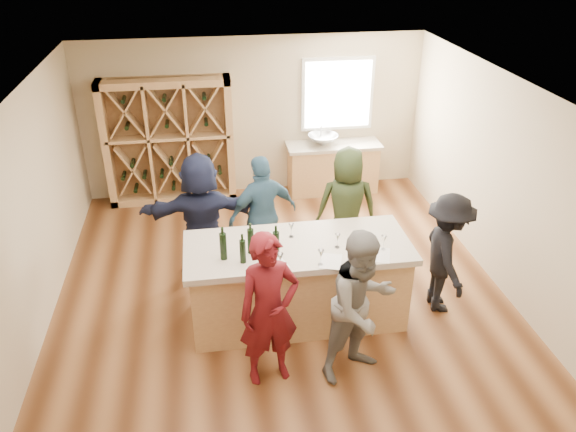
{
  "coord_description": "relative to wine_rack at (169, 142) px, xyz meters",
  "views": [
    {
      "loc": [
        -0.87,
        -6.06,
        4.57
      ],
      "look_at": [
        0.1,
        0.2,
        1.15
      ],
      "focal_mm": 35.0,
      "sensor_mm": 36.0,
      "label": 1
    }
  ],
  "objects": [
    {
      "name": "floor",
      "position": [
        1.5,
        -3.27,
        -1.15
      ],
      "size": [
        6.0,
        7.0,
        0.1
      ],
      "primitive_type": "cube",
      "color": "brown",
      "rests_on": "ground"
    },
    {
      "name": "ceiling",
      "position": [
        1.5,
        -3.27,
        1.75
      ],
      "size": [
        6.0,
        7.0,
        0.1
      ],
      "primitive_type": "cube",
      "color": "white",
      "rests_on": "ground"
    },
    {
      "name": "wall_back",
      "position": [
        1.5,
        0.28,
        0.3
      ],
      "size": [
        6.0,
        0.1,
        2.8
      ],
      "primitive_type": "cube",
      "color": "#C2AF8C",
      "rests_on": "ground"
    },
    {
      "name": "wall_left",
      "position": [
        -1.55,
        -3.27,
        0.3
      ],
      "size": [
        0.1,
        7.0,
        2.8
      ],
      "primitive_type": "cube",
      "color": "#C2AF8C",
      "rests_on": "ground"
    },
    {
      "name": "wall_right",
      "position": [
        4.55,
        -3.27,
        0.3
      ],
      "size": [
        0.1,
        7.0,
        2.8
      ],
      "primitive_type": "cube",
      "color": "#C2AF8C",
      "rests_on": "ground"
    },
    {
      "name": "window_frame",
      "position": [
        3.0,
        0.2,
        0.65
      ],
      "size": [
        1.3,
        0.06,
        1.3
      ],
      "primitive_type": "cube",
      "color": "white",
      "rests_on": "wall_back"
    },
    {
      "name": "window_pane",
      "position": [
        3.0,
        0.17,
        0.65
      ],
      "size": [
        1.18,
        0.01,
        1.18
      ],
      "primitive_type": "cube",
      "color": "white",
      "rests_on": "wall_back"
    },
    {
      "name": "wine_rack",
      "position": [
        0.0,
        0.0,
        0.0
      ],
      "size": [
        2.2,
        0.45,
        2.2
      ],
      "primitive_type": "cube",
      "color": "tan",
      "rests_on": "floor"
    },
    {
      "name": "back_counter_base",
      "position": [
        2.9,
        -0.07,
        -0.67
      ],
      "size": [
        1.6,
        0.58,
        0.86
      ],
      "primitive_type": "cube",
      "color": "tan",
      "rests_on": "floor"
    },
    {
      "name": "back_counter_top",
      "position": [
        2.9,
        -0.07,
        -0.21
      ],
      "size": [
        1.7,
        0.62,
        0.06
      ],
      "primitive_type": "cube",
      "color": "#BEB19C",
      "rests_on": "back_counter_base"
    },
    {
      "name": "sink",
      "position": [
        2.7,
        -0.07,
        -0.09
      ],
      "size": [
        0.54,
        0.54,
        0.19
      ],
      "primitive_type": "imported",
      "color": "silver",
      "rests_on": "back_counter_top"
    },
    {
      "name": "faucet",
      "position": [
        2.7,
        0.11,
        -0.03
      ],
      "size": [
        0.02,
        0.02,
        0.3
      ],
      "primitive_type": "cylinder",
      "color": "silver",
      "rests_on": "back_counter_top"
    },
    {
      "name": "tasting_counter_base",
      "position": [
        1.63,
        -3.68,
        -0.6
      ],
      "size": [
        2.6,
        1.0,
        1.0
      ],
      "primitive_type": "cube",
      "color": "tan",
      "rests_on": "floor"
    },
    {
      "name": "tasting_counter_top",
      "position": [
        1.63,
        -3.68,
        -0.06
      ],
      "size": [
        2.72,
        1.12,
        0.08
      ],
      "primitive_type": "cube",
      "color": "#BEB19C",
      "rests_on": "tasting_counter_base"
    },
    {
      "name": "wine_bottle_a",
      "position": [
        0.73,
        -3.85,
        0.15
      ],
      "size": [
        0.1,
        0.1,
        0.33
      ],
      "primitive_type": "cylinder",
      "rotation": [
        0.0,
        0.0,
        0.24
      ],
      "color": "black",
      "rests_on": "tasting_counter_top"
    },
    {
      "name": "wine_bottle_b",
      "position": [
        0.95,
        -3.96,
        0.12
      ],
      "size": [
        0.08,
        0.08,
        0.29
      ],
      "primitive_type": "cylinder",
      "rotation": [
        0.0,
        0.0,
        0.12
      ],
      "color": "black",
      "rests_on": "tasting_counter_top"
    },
    {
      "name": "wine_bottle_c",
      "position": [
        1.05,
        -3.76,
        0.14
      ],
      "size": [
        0.08,
        0.08,
        0.31
      ],
      "primitive_type": "cylinder",
      "rotation": [
        0.0,
        0.0,
        -0.02
      ],
      "color": "black",
      "rests_on": "tasting_counter_top"
    },
    {
      "name": "wine_bottle_e",
      "position": [
        1.34,
        -3.87,
        0.14
      ],
      "size": [
        0.09,
        0.09,
        0.31
      ],
      "primitive_type": "cylinder",
      "rotation": [
        0.0,
        0.0,
        0.14
      ],
      "color": "black",
      "rests_on": "tasting_counter_top"
    },
    {
      "name": "wine_glass_a",
      "position": [
        1.34,
        -4.15,
        0.08
      ],
      "size": [
        0.08,
        0.08,
        0.2
      ],
      "primitive_type": "cone",
      "rotation": [
        0.0,
        0.0,
        0.01
      ],
      "color": "white",
      "rests_on": "tasting_counter_top"
    },
    {
      "name": "wine_glass_b",
      "position": [
        1.81,
        -4.14,
        0.08
      ],
      "size": [
        0.1,
        0.1,
        0.2
      ],
      "primitive_type": "cone",
      "rotation": [
        0.0,
        0.0,
        -0.35
      ],
      "color": "white",
      "rests_on": "tasting_counter_top"
    },
    {
      "name": "wine_glass_c",
      "position": [
        2.36,
        -4.17,
        0.08
      ],
      "size": [
        0.08,
        0.08,
        0.2
      ],
      "primitive_type": "cone",
      "rotation": [
        0.0,
        0.0,
        0.1
      ],
      "color": "white",
      "rests_on": "tasting_counter_top"
    },
    {
      "name": "wine_glass_d",
      "position": [
        2.08,
        -3.81,
        0.07
      ],
      "size": [
        0.08,
        0.08,
        0.18
      ],
      "primitive_type": "cone",
      "rotation": [
        0.0,
        0.0,
        0.25
      ],
      "color": "white",
      "rests_on": "tasting_counter_top"
    },
    {
      "name": "wine_glass_e",
      "position": [
        2.6,
        -3.93,
        0.07
      ],
      "size": [
        0.09,
        0.09,
        0.18
      ],
      "primitive_type": "cone",
      "rotation": [
        0.0,
        0.0,
        -0.43
      ],
      "color": "white",
      "rests_on": "tasting_counter_top"
    },
    {
      "name": "tasting_menu_a",
      "position": [
        1.33,
        -4.05,
        -0.02
      ],
      "size": [
        0.27,
        0.31,
        0.0
      ],
      "primitive_type": "cube",
      "rotation": [
        0.0,
        0.0,
        0.29
      ],
      "color": "white",
      "rests_on": "tasting_counter_top"
    },
    {
      "name": "tasting_menu_b",
      "position": [
        1.94,
        -4.09,
        -0.02
      ],
      "size": [
        0.33,
        0.39,
        0.0
      ],
      "primitive_type": "cube",
      "rotation": [
        0.0,
        0.0,
        -0.32
      ],
      "color": "white",
      "rests_on": "tasting_counter_top"
    },
    {
      "name": "tasting_menu_c",
      "position": [
        2.52,
        -4.04,
        -0.02
      ],
      "size": [
        0.34,
        0.4,
        0.0
      ],
      "primitive_type": "cube",
      "rotation": [
        0.0,
        0.0,
        -0.33
      ],
      "color": "white",
      "rests_on": "tasting_counter_top"
    },
    {
      "name": "person_near_left",
      "position": [
        1.15,
        -4.65,
        -0.2
      ],
      "size": [
        0.74,
        0.59,
        1.81
      ],
      "primitive_type": "imported",
      "rotation": [
        0.0,
        0.0,
        0.18
      ],
      "color": "#590F14",
      "rests_on": "floor"
    },
    {
      "name": "person_near_right",
      "position": [
        2.14,
        -4.72,
        -0.21
      ],
      "size": [
        0.99,
        0.8,
        1.78
      ],
      "primitive_type": "imported",
      "rotation": [
        0.0,
        0.0,
        0.43
      ],
      "color": "slate",
      "rests_on": "floor"
    },
    {
      "name": "person_server",
      "position": [
        3.51,
        -3.74,
        -0.29
      ],
      "size": [
        0.58,
        1.09,
        1.62
      ],
      "primitive_type": "imported",
      "rotation": [
        0.0,
        0.0,
        1.48
      ],
      "color": "black",
      "rests_on": "floor"
    },
    {
      "name": "person_far_mid",
      "position": [
        1.34,
        -2.47,
        -0.23
      ],
      "size": [
        1.14,
        0.83,
        1.75
      ],
      "primitive_type": "imported",
      "rotation": [
        0.0,
        0.0,
        3.48
      ],
      "color": "#335972",
      "rests_on": "floor"
    },
    {
      "name": "person_far_right",
      "position": [
        2.55,
        -2.43,
        -0.22
      ],
      "size": [
        0.93,
        0.68,
        1.77
      ],
      "primitive_type": "imported",
      "rotation": [
        0.0,
        0.0,
        3.0
      ],
      "color": "#263319",
      "rests_on": "floor"
    },
    {
      "name": "person_far_left",
      "position": [
        0.49,
        -2.48,
        -0.18
      ],
      "size": [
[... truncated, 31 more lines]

